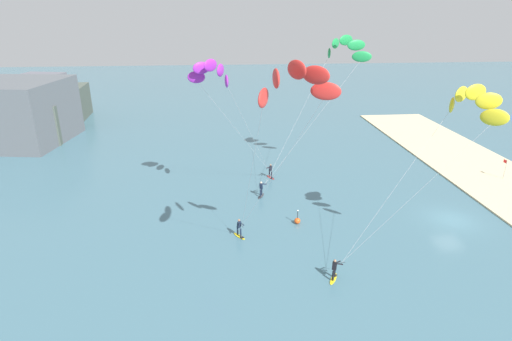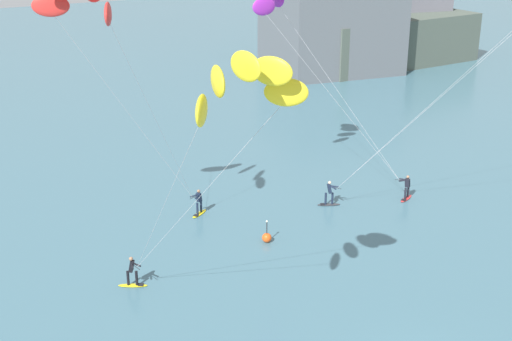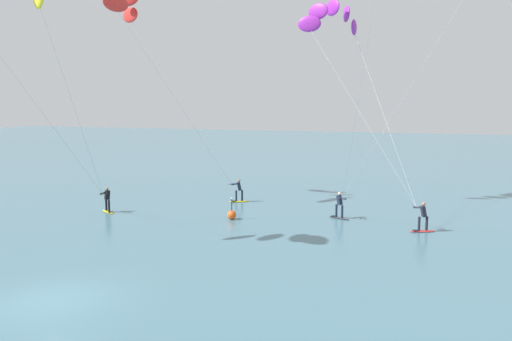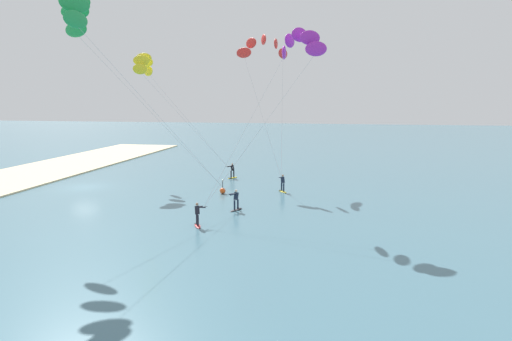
{
  "view_description": "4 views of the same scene",
  "coord_description": "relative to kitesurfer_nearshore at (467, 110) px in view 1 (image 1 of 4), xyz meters",
  "views": [
    {
      "loc": [
        -32.07,
        21.25,
        18.15
      ],
      "look_at": [
        2.45,
        18.12,
        4.62
      ],
      "focal_mm": 28.74,
      "sensor_mm": 36.0,
      "label": 1
    },
    {
      "loc": [
        -17.53,
        -17.56,
        18.57
      ],
      "look_at": [
        0.63,
        15.88,
        3.97
      ],
      "focal_mm": 49.7,
      "sensor_mm": 36.0,
      "label": 2
    },
    {
      "loc": [
        13.24,
        -13.58,
        7.03
      ],
      "look_at": [
        0.55,
        18.71,
        2.55
      ],
      "focal_mm": 35.56,
      "sensor_mm": 36.0,
      "label": 3
    },
    {
      "loc": [
        42.38,
        25.42,
        8.92
      ],
      "look_at": [
        2.96,
        18.11,
        2.67
      ],
      "focal_mm": 32.95,
      "sensor_mm": 36.0,
      "label": 4
    }
  ],
  "objects": [
    {
      "name": "marker_buoy",
      "position": [
        6.81,
        9.94,
        -11.64
      ],
      "size": [
        0.56,
        0.56,
        1.38
      ],
      "color": "#EA5119",
      "rests_on": "ground"
    },
    {
      "name": "kitesurfer_nearshore",
      "position": [
        0.0,
        0.0,
        0.0
      ],
      "size": [
        5.19,
        10.92,
        13.64
      ],
      "color": "yellow",
      "rests_on": "ground"
    },
    {
      "name": "distant_headland",
      "position": [
        40.5,
        46.74,
        -8.21
      ],
      "size": [
        26.31,
        15.89,
        8.95
      ],
      "color": "#565B60",
      "rests_on": "ground"
    },
    {
      "name": "beach_flag",
      "position": [
        15.15,
        -15.63,
        -10.23
      ],
      "size": [
        0.56,
        0.05,
        2.2
      ],
      "color": "gray",
      "rests_on": "sand_strip"
    },
    {
      "name": "kitesurfer_far_out",
      "position": [
        18.54,
        3.36,
        2.04
      ],
      "size": [
        9.57,
        12.31,
        15.8
      ],
      "color": "#333338",
      "rests_on": "ground"
    },
    {
      "name": "kitesurfer_mid_water",
      "position": [
        11.5,
        17.07,
        0.59
      ],
      "size": [
        9.65,
        8.99,
        14.26
      ],
      "color": "red",
      "rests_on": "ground"
    },
    {
      "name": "ground_plane",
      "position": [
        6.23,
        -4.56,
        -11.94
      ],
      "size": [
        240.0,
        240.0,
        0.0
      ],
      "primitive_type": "plane",
      "color": "#426B7A"
    },
    {
      "name": "kitesurfer_downwind",
      "position": [
        -2.08,
        12.35,
        1.85
      ],
      "size": [
        9.84,
        6.61,
        15.58
      ],
      "color": "yellow",
      "rests_on": "ground"
    }
  ]
}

